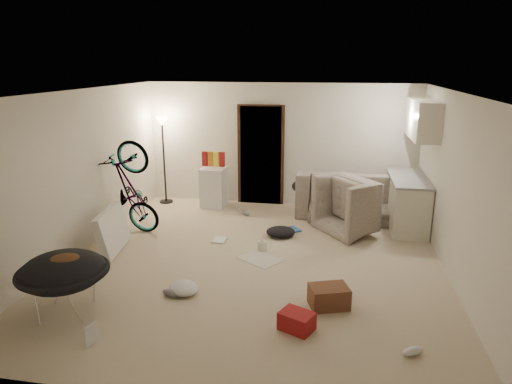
% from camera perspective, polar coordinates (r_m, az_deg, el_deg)
% --- Properties ---
extents(floor, '(5.50, 6.00, 0.02)m').
position_cam_1_polar(floor, '(6.94, -0.10, -8.78)').
color(floor, '#C4B397').
rests_on(floor, ground).
extents(ceiling, '(5.50, 6.00, 0.02)m').
position_cam_1_polar(ceiling, '(6.31, -0.11, 12.47)').
color(ceiling, white).
rests_on(ceiling, wall_back).
extents(wall_back, '(5.50, 0.02, 2.50)m').
position_cam_1_polar(wall_back, '(9.43, 3.08, 5.90)').
color(wall_back, silver).
rests_on(wall_back, floor).
extents(wall_front, '(5.50, 0.02, 2.50)m').
position_cam_1_polar(wall_front, '(3.76, -8.20, -10.19)').
color(wall_front, silver).
rests_on(wall_front, floor).
extents(wall_left, '(0.02, 6.00, 2.50)m').
position_cam_1_polar(wall_left, '(7.49, -21.40, 2.16)').
color(wall_left, silver).
rests_on(wall_left, floor).
extents(wall_right, '(0.02, 6.00, 2.50)m').
position_cam_1_polar(wall_right, '(6.64, 24.08, 0.19)').
color(wall_right, silver).
rests_on(wall_right, floor).
extents(doorway, '(0.85, 0.10, 2.04)m').
position_cam_1_polar(doorway, '(9.49, 0.62, 4.57)').
color(doorway, black).
rests_on(doorway, floor).
extents(door_trim, '(0.97, 0.04, 2.10)m').
position_cam_1_polar(door_trim, '(9.46, 0.59, 4.53)').
color(door_trim, '#361E13').
rests_on(door_trim, floor).
extents(floor_lamp, '(0.28, 0.28, 1.81)m').
position_cam_1_polar(floor_lamp, '(9.65, -11.56, 6.18)').
color(floor_lamp, black).
rests_on(floor_lamp, floor).
extents(kitchen_counter, '(0.60, 1.50, 0.88)m').
position_cam_1_polar(kitchen_counter, '(8.67, 18.32, -1.31)').
color(kitchen_counter, beige).
rests_on(kitchen_counter, floor).
extents(counter_top, '(0.64, 1.54, 0.04)m').
position_cam_1_polar(counter_top, '(8.55, 18.58, 1.63)').
color(counter_top, gray).
rests_on(counter_top, kitchen_counter).
extents(kitchen_uppers, '(0.38, 1.40, 0.65)m').
position_cam_1_polar(kitchen_uppers, '(8.39, 20.11, 8.55)').
color(kitchen_uppers, beige).
rests_on(kitchen_uppers, wall_right).
extents(sofa, '(2.24, 0.88, 0.65)m').
position_cam_1_polar(sofa, '(9.04, 12.24, -0.90)').
color(sofa, '#3A423B').
rests_on(sofa, floor).
extents(armchair, '(1.43, 1.46, 0.71)m').
position_cam_1_polar(armchair, '(8.33, 13.03, -2.20)').
color(armchair, '#3A423B').
rests_on(armchair, floor).
extents(bicycle, '(1.79, 0.96, 0.98)m').
position_cam_1_polar(bicycle, '(8.17, -15.19, -2.05)').
color(bicycle, black).
rests_on(bicycle, floor).
extents(book_asset, '(0.28, 0.23, 0.02)m').
position_cam_1_polar(book_asset, '(5.35, -20.45, -17.80)').
color(book_asset, maroon).
rests_on(book_asset, floor).
extents(mini_fridge, '(0.50, 0.50, 0.81)m').
position_cam_1_polar(mini_fridge, '(9.42, -5.31, 0.59)').
color(mini_fridge, white).
rests_on(mini_fridge, floor).
extents(snack_box_0, '(0.10, 0.07, 0.30)m').
position_cam_1_polar(snack_box_0, '(9.32, -6.41, 4.14)').
color(snack_box_0, maroon).
rests_on(snack_box_0, mini_fridge).
extents(snack_box_1, '(0.11, 0.08, 0.30)m').
position_cam_1_polar(snack_box_1, '(9.29, -5.70, 4.12)').
color(snack_box_1, '#C06A18').
rests_on(snack_box_1, mini_fridge).
extents(snack_box_2, '(0.10, 0.07, 0.30)m').
position_cam_1_polar(snack_box_2, '(9.26, -4.98, 4.10)').
color(snack_box_2, yellow).
rests_on(snack_box_2, mini_fridge).
extents(snack_box_3, '(0.11, 0.08, 0.30)m').
position_cam_1_polar(snack_box_3, '(9.23, -4.26, 4.08)').
color(snack_box_3, maroon).
rests_on(snack_box_3, mini_fridge).
extents(saucer_chair, '(1.06, 1.06, 0.75)m').
position_cam_1_polar(saucer_chair, '(5.88, -22.87, -9.99)').
color(saucer_chair, silver).
rests_on(saucer_chair, floor).
extents(hoodie, '(0.61, 0.58, 0.22)m').
position_cam_1_polar(hoodie, '(5.75, -22.83, -8.30)').
color(hoodie, '#4A2D19').
rests_on(hoodie, saucer_chair).
extents(sofa_drape, '(0.57, 0.48, 0.28)m').
position_cam_1_polar(sofa_drape, '(8.99, 6.26, 0.68)').
color(sofa_drape, black).
rests_on(sofa_drape, sofa).
extents(tv_box, '(0.40, 1.04, 0.68)m').
position_cam_1_polar(tv_box, '(7.56, -17.54, -4.60)').
color(tv_box, silver).
rests_on(tv_box, floor).
extents(drink_case_a, '(0.54, 0.46, 0.26)m').
position_cam_1_polar(drink_case_a, '(5.79, 9.10, -12.78)').
color(drink_case_a, brown).
rests_on(drink_case_a, floor).
extents(drink_case_b, '(0.44, 0.40, 0.21)m').
position_cam_1_polar(drink_case_b, '(5.32, 5.11, -15.77)').
color(drink_case_b, maroon).
rests_on(drink_case_b, floor).
extents(juicer, '(0.15, 0.15, 0.21)m').
position_cam_1_polar(juicer, '(7.31, 0.78, -6.64)').
color(juicer, white).
rests_on(juicer, floor).
extents(newspaper, '(0.76, 0.72, 0.01)m').
position_cam_1_polar(newspaper, '(7.02, 0.58, -8.35)').
color(newspaper, beige).
rests_on(newspaper, floor).
extents(book_blue, '(0.33, 0.35, 0.03)m').
position_cam_1_polar(book_blue, '(8.19, 4.59, -4.69)').
color(book_blue, '#2D5DA4').
rests_on(book_blue, floor).
extents(book_white, '(0.22, 0.28, 0.03)m').
position_cam_1_polar(book_white, '(7.72, -4.59, -6.02)').
color(book_white, silver).
rests_on(book_white, floor).
extents(shoe_1, '(0.24, 0.25, 0.09)m').
position_cam_1_polar(shoe_1, '(8.94, -1.32, -2.62)').
color(shoe_1, slate).
rests_on(shoe_1, floor).
extents(shoe_3, '(0.28, 0.17, 0.09)m').
position_cam_1_polar(shoe_3, '(6.07, -10.57, -12.32)').
color(shoe_3, slate).
rests_on(shoe_3, floor).
extents(shoe_4, '(0.26, 0.21, 0.09)m').
position_cam_1_polar(shoe_4, '(5.20, 18.97, -18.29)').
color(shoe_4, white).
rests_on(shoe_4, floor).
extents(clothes_lump_a, '(0.58, 0.52, 0.16)m').
position_cam_1_polar(clothes_lump_a, '(7.88, 3.10, -4.98)').
color(clothes_lump_a, black).
rests_on(clothes_lump_a, floor).
extents(clothes_lump_c, '(0.56, 0.55, 0.13)m').
position_cam_1_polar(clothes_lump_c, '(6.13, -9.00, -11.76)').
color(clothes_lump_c, silver).
rests_on(clothes_lump_c, floor).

